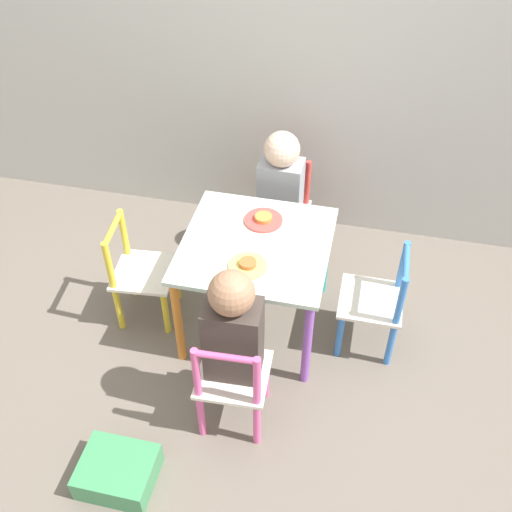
% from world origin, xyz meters
% --- Properties ---
extents(ground_plane, '(6.00, 6.00, 0.00)m').
position_xyz_m(ground_plane, '(0.00, 0.00, 0.00)').
color(ground_plane, '#6B6056').
extents(kids_table, '(0.60, 0.60, 0.48)m').
position_xyz_m(kids_table, '(0.00, 0.00, 0.41)').
color(kids_table, silver).
rests_on(kids_table, ground_plane).
extents(chair_pink, '(0.27, 0.27, 0.50)m').
position_xyz_m(chair_pink, '(0.03, -0.51, 0.24)').
color(chair_pink, silver).
rests_on(chair_pink, ground_plane).
extents(chair_red, '(0.27, 0.27, 0.50)m').
position_xyz_m(chair_red, '(0.01, 0.51, 0.24)').
color(chair_red, silver).
rests_on(chair_red, ground_plane).
extents(chair_blue, '(0.26, 0.26, 0.50)m').
position_xyz_m(chair_blue, '(0.51, 0.00, 0.24)').
color(chair_blue, silver).
rests_on(chair_blue, ground_plane).
extents(chair_yellow, '(0.28, 0.28, 0.50)m').
position_xyz_m(chair_yellow, '(-0.51, -0.05, 0.24)').
color(chair_yellow, silver).
rests_on(chair_yellow, ground_plane).
extents(child_front, '(0.21, 0.22, 0.74)m').
position_xyz_m(child_front, '(0.02, -0.45, 0.44)').
color(child_front, '#38383D').
rests_on(child_front, ground_plane).
extents(child_back, '(0.20, 0.22, 0.71)m').
position_xyz_m(child_back, '(0.01, 0.45, 0.43)').
color(child_back, '#7A6B5B').
rests_on(child_back, ground_plane).
extents(plate_front, '(0.15, 0.15, 0.03)m').
position_xyz_m(plate_front, '(-0.00, -0.14, 0.49)').
color(plate_front, '#EADB66').
rests_on(plate_front, kids_table).
extents(plate_back, '(0.16, 0.16, 0.03)m').
position_xyz_m(plate_back, '(0.00, 0.14, 0.49)').
color(plate_back, '#E54C47').
rests_on(plate_back, kids_table).
extents(storage_bin, '(0.26, 0.22, 0.11)m').
position_xyz_m(storage_bin, '(-0.32, -0.85, 0.05)').
color(storage_bin, '#3D8E56').
rests_on(storage_bin, ground_plane).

